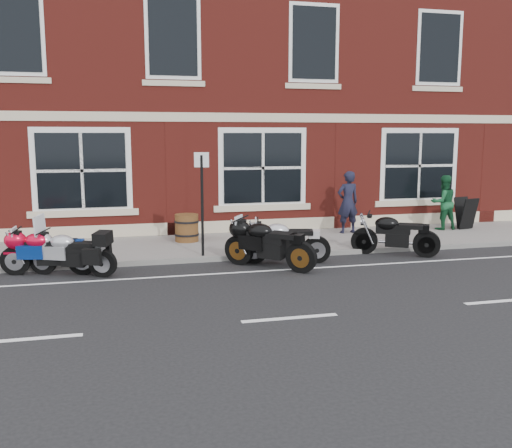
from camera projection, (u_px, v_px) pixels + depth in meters
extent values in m
plane|color=black|center=(248.00, 274.00, 12.05)|extent=(80.00, 80.00, 0.00)
cube|color=slate|center=(222.00, 245.00, 14.91)|extent=(30.00, 3.00, 0.12)
cube|color=slate|center=(234.00, 258.00, 13.40)|extent=(30.00, 0.16, 0.12)
cube|color=maroon|center=(183.00, 51.00, 21.18)|extent=(24.00, 12.00, 12.00)
cylinder|color=black|center=(44.00, 260.00, 12.03)|extent=(0.59, 0.36, 0.60)
cylinder|color=black|center=(103.00, 263.00, 11.79)|extent=(0.59, 0.36, 0.60)
cube|color=black|center=(70.00, 247.00, 11.87)|extent=(0.77, 0.51, 0.20)
ellipsoid|color=#A8A8AD|center=(64.00, 241.00, 11.88)|extent=(0.61, 0.52, 0.30)
cube|color=black|center=(87.00, 244.00, 11.79)|extent=(0.57, 0.43, 0.09)
cube|color=silver|center=(42.00, 224.00, 11.91)|extent=(0.20, 0.37, 0.42)
cylinder|color=black|center=(16.00, 260.00, 11.97)|extent=(0.63, 0.25, 0.62)
cylinder|color=black|center=(83.00, 260.00, 12.02)|extent=(0.63, 0.25, 0.62)
cube|color=black|center=(46.00, 245.00, 11.94)|extent=(0.80, 0.39, 0.21)
ellipsoid|color=red|center=(39.00, 239.00, 11.92)|extent=(0.60, 0.45, 0.31)
cube|color=black|center=(65.00, 241.00, 11.94)|extent=(0.57, 0.36, 0.10)
cylinder|color=black|center=(240.00, 250.00, 12.91)|extent=(0.59, 0.57, 0.69)
cylinder|color=black|center=(302.00, 257.00, 12.15)|extent=(0.59, 0.57, 0.69)
cube|color=black|center=(268.00, 237.00, 12.50)|extent=(0.80, 0.78, 0.24)
ellipsoid|color=black|center=(262.00, 230.00, 12.56)|extent=(0.70, 0.69, 0.34)
cube|color=black|center=(285.00, 234.00, 12.27)|extent=(0.62, 0.61, 0.11)
cylinder|color=black|center=(254.00, 249.00, 13.07)|extent=(0.65, 0.27, 0.63)
cylinder|color=black|center=(317.00, 249.00, 13.08)|extent=(0.65, 0.27, 0.63)
cube|color=black|center=(283.00, 235.00, 13.02)|extent=(0.83, 0.42, 0.22)
ellipsoid|color=#ABAAAF|center=(277.00, 230.00, 13.00)|extent=(0.62, 0.48, 0.32)
cube|color=black|center=(301.00, 231.00, 13.01)|extent=(0.59, 0.38, 0.10)
cylinder|color=black|center=(364.00, 241.00, 14.10)|extent=(0.63, 0.45, 0.65)
cylinder|color=black|center=(426.00, 244.00, 13.68)|extent=(0.63, 0.45, 0.65)
cube|color=black|center=(393.00, 228.00, 13.85)|extent=(0.82, 0.63, 0.22)
ellipsoid|color=black|center=(387.00, 223.00, 13.87)|extent=(0.68, 0.61, 0.33)
cube|color=black|center=(411.00, 226.00, 13.72)|extent=(0.62, 0.51, 0.10)
imported|color=black|center=(348.00, 202.00, 16.30)|extent=(0.68, 0.47, 1.78)
imported|color=#164E2A|center=(444.00, 202.00, 16.92)|extent=(0.80, 0.63, 1.62)
cylinder|color=#573117|center=(187.00, 228.00, 15.08)|extent=(0.62, 0.62, 0.72)
cylinder|color=black|center=(187.00, 234.00, 15.11)|extent=(0.65, 0.65, 0.05)
cylinder|color=black|center=(187.00, 221.00, 15.06)|extent=(0.65, 0.65, 0.05)
cylinder|color=black|center=(202.00, 206.00, 13.16)|extent=(0.06, 0.06, 2.34)
cube|color=silver|center=(202.00, 160.00, 13.00)|extent=(0.33, 0.12, 0.34)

